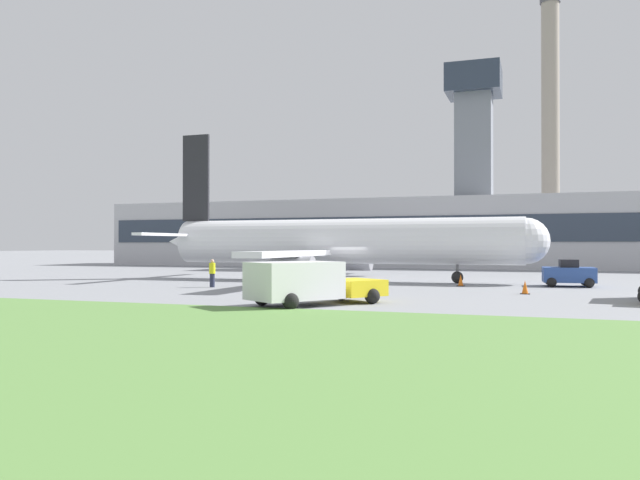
{
  "coord_description": "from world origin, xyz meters",
  "views": [
    {
      "loc": [
        12.47,
        -41.67,
        2.66
      ],
      "look_at": [
        -2.69,
        2.1,
        3.01
      ],
      "focal_mm": 35.0,
      "sensor_mm": 36.0,
      "label": 1
    }
  ],
  "objects_px": {
    "pushback_tug": "(569,274)",
    "fuel_truck": "(308,283)",
    "ground_crew_person": "(212,273)",
    "airplane": "(336,242)"
  },
  "relations": [
    {
      "from": "airplane",
      "to": "pushback_tug",
      "type": "bearing_deg",
      "value": -3.77
    },
    {
      "from": "pushback_tug",
      "to": "ground_crew_person",
      "type": "distance_m",
      "value": 22.62
    },
    {
      "from": "fuel_truck",
      "to": "ground_crew_person",
      "type": "relative_size",
      "value": 3.72
    },
    {
      "from": "pushback_tug",
      "to": "ground_crew_person",
      "type": "relative_size",
      "value": 1.84
    },
    {
      "from": "pushback_tug",
      "to": "ground_crew_person",
      "type": "bearing_deg",
      "value": -159.06
    },
    {
      "from": "pushback_tug",
      "to": "fuel_truck",
      "type": "height_order",
      "value": "fuel_truck"
    },
    {
      "from": "airplane",
      "to": "pushback_tug",
      "type": "distance_m",
      "value": 16.09
    },
    {
      "from": "airplane",
      "to": "fuel_truck",
      "type": "bearing_deg",
      "value": -76.05
    },
    {
      "from": "fuel_truck",
      "to": "ground_crew_person",
      "type": "bearing_deg",
      "value": 137.23
    },
    {
      "from": "pushback_tug",
      "to": "fuel_truck",
      "type": "xyz_separation_m",
      "value": [
        -11.41,
        -17.07,
        0.21
      ]
    }
  ]
}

